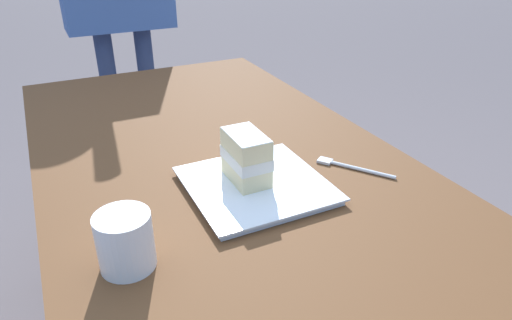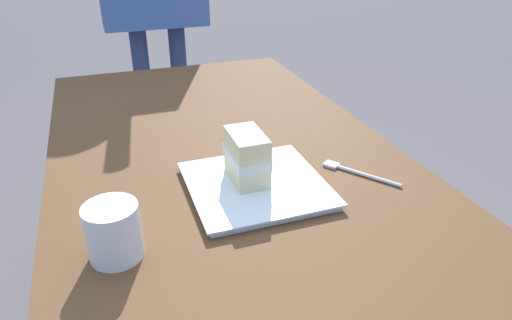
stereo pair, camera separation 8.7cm
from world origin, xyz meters
TOP-DOWN VIEW (x-y plane):
  - patio_table at (0.00, 0.00)m, footprint 1.50×0.77m
  - dessert_plate at (-0.14, -0.01)m, footprint 0.26×0.26m
  - cake_slice at (-0.12, 0.00)m, footprint 0.11×0.07m
  - dessert_fork at (-0.15, -0.23)m, footprint 0.15×0.11m
  - coffee_cup at (-0.26, 0.26)m, footprint 0.09×0.09m

SIDE VIEW (x-z plane):
  - patio_table at x=0.00m, z-range 0.26..0.97m
  - dessert_fork at x=-0.15m, z-range 0.71..0.72m
  - dessert_plate at x=-0.14m, z-range 0.71..0.73m
  - coffee_cup at x=-0.26m, z-range 0.72..0.81m
  - cake_slice at x=-0.12m, z-range 0.73..0.83m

